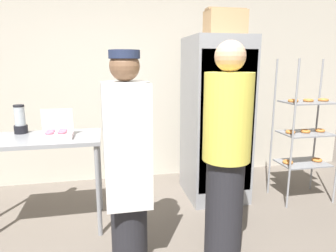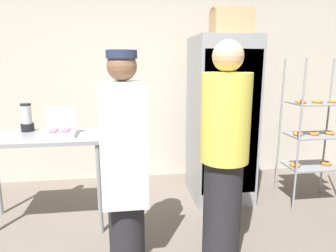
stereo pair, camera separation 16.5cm
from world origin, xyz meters
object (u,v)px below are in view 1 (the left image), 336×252
Objects in this scene: cardboard_storage_box at (225,23)px; person_customer at (226,154)px; refrigerator at (215,119)px; person_baker at (127,159)px; baking_rack at (305,132)px; donut_box at (57,133)px; blender_pitcher at (20,121)px.

person_customer is at bearing -110.01° from cardboard_storage_box.
cardboard_storage_box is at bearing 69.99° from person_customer.
person_baker is at bearing -136.03° from refrigerator.
person_customer is at bearing -106.58° from refrigerator.
person_baker is (-1.11, -1.07, -0.06)m from refrigerator.
person_customer is (-1.33, -0.86, 0.08)m from baking_rack.
person_baker is at bearing -46.69° from donut_box.
person_baker reaches higher than blender_pitcher.
baking_rack reaches higher than blender_pitcher.
person_baker is 0.96× the size of person_customer.
baking_rack is at bearing -17.52° from refrigerator.
refrigerator is 4.30× the size of cardboard_storage_box.
cardboard_storage_box is at bearing 4.63° from blender_pitcher.
refrigerator is 6.67× the size of blender_pitcher.
person_baker is (0.60, -0.64, -0.08)m from donut_box.
cardboard_storage_box reaches higher than person_customer.
baking_rack is at bearing 2.62° from donut_box.
refrigerator is at bearing 73.42° from person_customer.
person_baker is (0.97, -0.90, -0.16)m from blender_pitcher.
cardboard_storage_box is at bearing 42.18° from person_baker.
baking_rack is at bearing 19.96° from person_baker.
blender_pitcher is 0.16× the size of person_customer.
cardboard_storage_box is at bearing 160.58° from baking_rack.
baking_rack is 5.66× the size of donut_box.
person_customer reaches higher than baking_rack.
cardboard_storage_box is (1.79, 0.44, 1.07)m from donut_box.
refrigerator is 1.12× the size of person_baker.
baking_rack is 3.74× the size of cardboard_storage_box.
refrigerator is 1.04m from baking_rack.
donut_box is at bearing -35.61° from blender_pitcher.
donut_box is at bearing 151.52° from person_customer.
person_baker reaches higher than donut_box.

